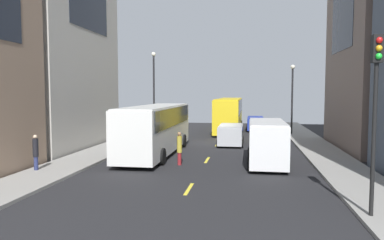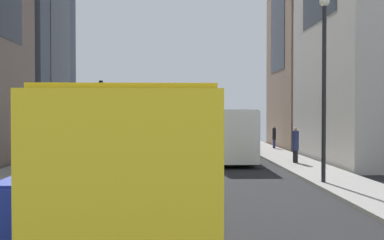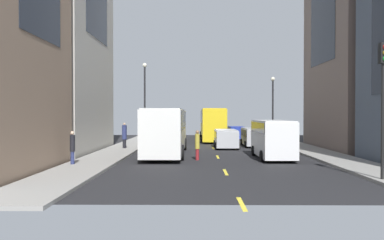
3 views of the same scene
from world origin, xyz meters
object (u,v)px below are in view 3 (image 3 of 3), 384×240
(car_blue_1, at_px, (236,132))
(car_silver_2, at_px, (226,137))
(car_silver_0, at_px, (253,136))
(city_bus_white, at_px, (166,128))
(streetcar_yellow, at_px, (212,121))
(delivery_van_white, at_px, (272,136))
(traffic_light_near_corner, at_px, (383,85))
(pedestrian_walking_far, at_px, (124,135))
(pedestrian_crossing_near, at_px, (72,147))
(pedestrian_waiting_curb, at_px, (197,144))

(car_blue_1, xyz_separation_m, car_silver_2, (-2.15, -11.82, 0.07))
(car_silver_0, bearing_deg, city_bus_white, -135.72)
(streetcar_yellow, bearing_deg, delivery_van_white, -80.45)
(car_silver_0, distance_m, car_silver_2, 3.33)
(car_silver_0, relative_size, traffic_light_near_corner, 0.76)
(delivery_van_white, distance_m, pedestrian_walking_far, 12.72)
(car_silver_2, relative_size, pedestrian_walking_far, 1.97)
(traffic_light_near_corner, bearing_deg, pedestrian_crossing_near, 162.24)
(city_bus_white, relative_size, streetcar_yellow, 0.76)
(city_bus_white, bearing_deg, traffic_light_near_corner, -47.93)
(traffic_light_near_corner, bearing_deg, car_silver_0, 98.69)
(pedestrian_crossing_near, bearing_deg, car_silver_2, 89.18)
(city_bus_white, distance_m, pedestrian_walking_far, 5.32)
(streetcar_yellow, bearing_deg, traffic_light_near_corner, -77.57)
(pedestrian_waiting_curb, relative_size, pedestrian_crossing_near, 1.04)
(pedestrian_crossing_near, bearing_deg, pedestrian_walking_far, 122.43)
(pedestrian_crossing_near, bearing_deg, traffic_light_near_corner, 20.50)
(pedestrian_walking_far, xyz_separation_m, pedestrian_waiting_curb, (6.08, -7.04, -0.21))
(streetcar_yellow, relative_size, traffic_light_near_corner, 2.50)
(pedestrian_walking_far, relative_size, pedestrian_waiting_curb, 1.09)
(car_silver_2, distance_m, pedestrian_crossing_near, 15.37)
(pedestrian_waiting_curb, bearing_deg, car_blue_1, -115.68)
(streetcar_yellow, distance_m, car_silver_0, 10.42)
(pedestrian_walking_far, bearing_deg, pedestrian_waiting_curb, -153.85)
(car_silver_2, height_order, pedestrian_waiting_curb, pedestrian_waiting_curb)
(city_bus_white, relative_size, traffic_light_near_corner, 1.91)
(delivery_van_white, bearing_deg, pedestrian_walking_far, 151.38)
(car_blue_1, bearing_deg, pedestrian_walking_far, -128.67)
(streetcar_yellow, distance_m, pedestrian_walking_far, 15.60)
(car_blue_1, xyz_separation_m, pedestrian_crossing_near, (-11.84, -23.75, 0.26))
(car_silver_0, bearing_deg, streetcar_yellow, 109.30)
(car_blue_1, xyz_separation_m, pedestrian_walking_far, (-10.79, -13.48, 0.37))
(car_blue_1, distance_m, pedestrian_walking_far, 17.27)
(car_silver_2, xyz_separation_m, pedestrian_walking_far, (-8.64, -1.66, 0.29))
(delivery_van_white, bearing_deg, car_silver_0, 89.18)
(car_blue_1, bearing_deg, delivery_van_white, -88.90)
(pedestrian_waiting_curb, bearing_deg, delivery_van_white, 177.78)
(city_bus_white, bearing_deg, car_silver_0, 44.28)
(pedestrian_walking_far, bearing_deg, city_bus_white, -148.52)
(car_silver_0, height_order, pedestrian_crossing_near, pedestrian_crossing_near)
(car_silver_0, xyz_separation_m, pedestrian_crossing_near, (-12.35, -13.93, 0.16))
(delivery_van_white, xyz_separation_m, traffic_light_near_corner, (3.02, -9.05, 2.77))
(streetcar_yellow, xyz_separation_m, traffic_light_near_corner, (6.30, -28.58, 2.16))
(car_silver_0, relative_size, car_silver_2, 1.09)
(pedestrian_crossing_near, bearing_deg, pedestrian_waiting_curb, 62.65)
(delivery_van_white, height_order, pedestrian_crossing_near, delivery_van_white)
(pedestrian_walking_far, height_order, pedestrian_crossing_near, pedestrian_walking_far)
(pedestrian_walking_far, relative_size, pedestrian_crossing_near, 1.13)
(car_blue_1, bearing_deg, car_silver_2, -100.32)
(city_bus_white, bearing_deg, pedestrian_crossing_near, -126.25)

